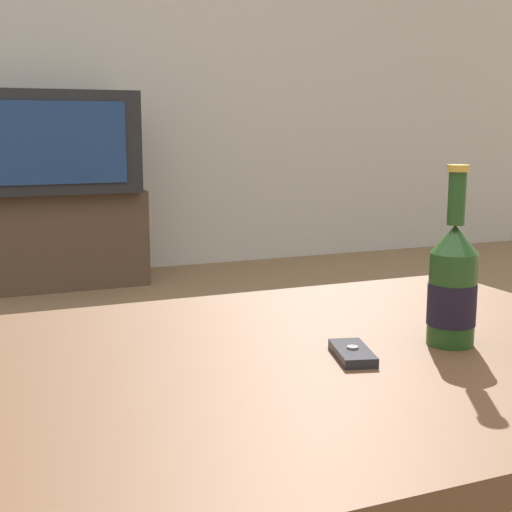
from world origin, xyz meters
name	(u,v)px	position (x,y,z in m)	size (l,w,h in m)	color
back_wall	(33,24)	(0.00, 3.02, 1.30)	(8.00, 0.05, 2.60)	beige
coffee_table	(274,397)	(0.00, 0.00, 0.39)	(1.21, 0.80, 0.45)	brown
tv_stand	(44,239)	(-0.03, 2.75, 0.24)	(0.97, 0.41, 0.47)	#4C3828
television	(39,142)	(-0.03, 2.74, 0.71)	(0.88, 0.56, 0.48)	black
beer_bottle	(452,286)	(0.27, -0.04, 0.54)	(0.07, 0.07, 0.27)	#1E4219
cell_phone	(352,353)	(0.10, -0.04, 0.46)	(0.07, 0.11, 0.02)	#232328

